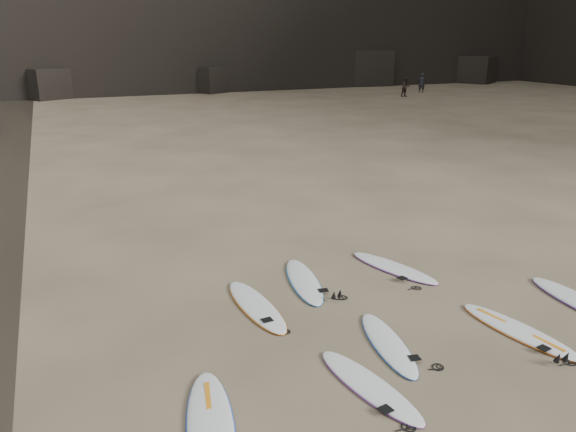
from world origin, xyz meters
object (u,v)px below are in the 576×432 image
at_px(surfboard_0, 210,426).
at_px(surfboard_3, 519,330).
at_px(person_b, 406,87).
at_px(surfboard_1, 369,385).
at_px(person_a, 422,83).
at_px(surfboard_5, 256,305).
at_px(surfboard_2, 388,343).
at_px(surfboard_7, 394,267).
at_px(surfboard_6, 304,280).

distance_m(surfboard_0, surfboard_3, 5.86).
height_order(surfboard_0, person_b, person_b).
xyz_separation_m(surfboard_1, person_a, (27.99, 37.57, 0.85)).
bearing_deg(surfboard_5, surfboard_3, -37.46).
height_order(surfboard_1, person_a, person_a).
distance_m(surfboard_3, person_a, 44.61).
bearing_deg(surfboard_5, surfboard_0, -122.81).
xyz_separation_m(surfboard_3, surfboard_5, (-4.04, 2.78, 0.00)).
xyz_separation_m(surfboard_2, surfboard_7, (1.94, 2.79, 0.00)).
height_order(surfboard_1, surfboard_7, surfboard_7).
relative_size(surfboard_1, surfboard_3, 0.93).
bearing_deg(surfboard_2, person_a, 64.58).
bearing_deg(surfboard_5, surfboard_2, -56.88).
bearing_deg(surfboard_0, person_b, 64.60).
height_order(surfboard_6, person_a, person_a).
height_order(surfboard_3, person_b, person_b).
xyz_separation_m(surfboard_0, surfboard_3, (5.85, 0.36, -0.00)).
relative_size(person_a, person_b, 1.08).
bearing_deg(person_b, surfboard_2, -129.11).
bearing_deg(surfboard_2, surfboard_5, 137.12).
height_order(surfboard_6, person_b, person_b).
relative_size(surfboard_2, surfboard_3, 0.90).
height_order(surfboard_1, person_b, person_b).
relative_size(surfboard_0, surfboard_1, 1.15).
distance_m(surfboard_2, surfboard_6, 2.95).
distance_m(surfboard_2, person_a, 45.55).
xyz_separation_m(surfboard_2, surfboard_3, (2.42, -0.55, 0.00)).
xyz_separation_m(surfboard_1, surfboard_7, (2.88, 3.72, 0.00)).
xyz_separation_m(surfboard_0, surfboard_7, (5.36, 3.70, -0.00)).
xyz_separation_m(surfboard_0, surfboard_1, (2.49, -0.02, -0.01)).
relative_size(surfboard_3, surfboard_5, 0.98).
relative_size(surfboard_6, person_a, 1.38).
bearing_deg(surfboard_6, person_a, 62.67).
distance_m(surfboard_2, surfboard_5, 2.76).
bearing_deg(surfboard_6, surfboard_7, 7.91).
xyz_separation_m(surfboard_1, surfboard_6, (0.67, 3.87, 0.00)).
height_order(surfboard_0, surfboard_5, surfboard_0).
distance_m(surfboard_7, person_b, 38.30).
relative_size(surfboard_0, surfboard_7, 1.09).
height_order(surfboard_2, surfboard_6, surfboard_6).
bearing_deg(surfboard_5, surfboard_7, 5.94).
height_order(surfboard_2, surfboard_5, surfboard_5).
bearing_deg(surfboard_7, surfboard_3, -99.36).
bearing_deg(surfboard_0, surfboard_3, 15.81).
bearing_deg(surfboard_3, surfboard_1, 177.15).
bearing_deg(surfboard_1, person_b, 45.31).
bearing_deg(surfboard_6, surfboard_3, -40.67).
distance_m(surfboard_0, surfboard_2, 3.55).
bearing_deg(surfboard_0, surfboard_7, 46.84).
bearing_deg(surfboard_1, surfboard_5, 92.55).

